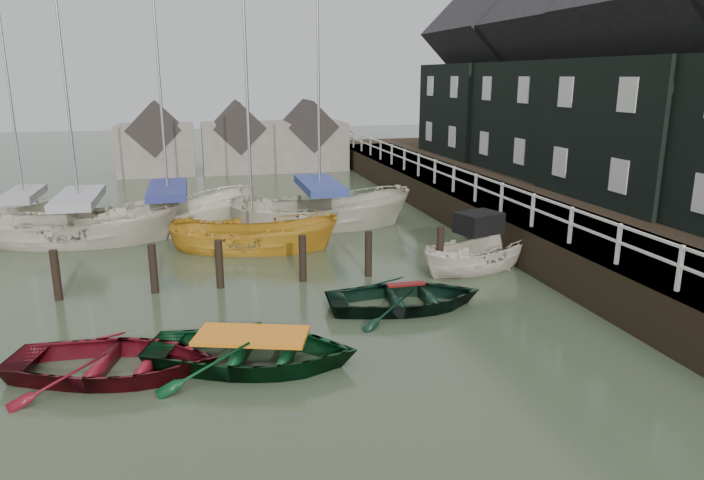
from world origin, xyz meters
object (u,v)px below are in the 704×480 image
object	(u,v)px
motorboat	(479,266)
rowboat_green	(253,365)
rowboat_red	(115,375)
sailboat_d	(320,224)
sailboat_b	(171,229)
sailboat_c	(253,249)
rowboat_dkgreen	(405,308)
sailboat_e	(28,226)
sailboat_a	(83,240)

from	to	relation	value
motorboat	rowboat_green	bearing A→B (deg)	105.88
rowboat_green	rowboat_red	bearing A→B (deg)	103.67
motorboat	sailboat_d	xyz separation A→B (m)	(-3.75, 6.87, -0.03)
rowboat_red	sailboat_b	world-z (taller)	sailboat_b
rowboat_green	sailboat_c	world-z (taller)	sailboat_c
motorboat	rowboat_dkgreen	bearing A→B (deg)	110.58
rowboat_green	sailboat_e	size ratio (longest dim) A/B	0.44
rowboat_red	rowboat_green	size ratio (longest dim) A/B	0.96
rowboat_green	rowboat_dkgreen	size ratio (longest dim) A/B	1.08
rowboat_dkgreen	sailboat_b	size ratio (longest dim) A/B	0.33
rowboat_dkgreen	sailboat_e	distance (m)	16.96
rowboat_dkgreen	sailboat_c	distance (m)	7.52
rowboat_red	rowboat_green	distance (m)	2.77
rowboat_red	rowboat_green	world-z (taller)	rowboat_green
motorboat	sailboat_e	bearing A→B (deg)	39.74
rowboat_red	sailboat_c	distance (m)	9.65
rowboat_red	sailboat_d	bearing A→B (deg)	-15.00
sailboat_e	sailboat_d	bearing A→B (deg)	-125.46
rowboat_red	sailboat_e	bearing A→B (deg)	32.81
rowboat_green	sailboat_a	xyz separation A→B (m)	(-5.10, 11.64, 0.06)
sailboat_a	sailboat_c	world-z (taller)	sailboat_c
sailboat_c	motorboat	bearing A→B (deg)	-105.67
rowboat_dkgreen	sailboat_e	bearing A→B (deg)	47.35
rowboat_dkgreen	sailboat_d	xyz separation A→B (m)	(-0.38, 9.60, 0.06)
rowboat_green	sailboat_d	distance (m)	12.61
rowboat_green	rowboat_dkgreen	distance (m)	4.84
sailboat_a	sailboat_e	distance (m)	3.87
sailboat_c	sailboat_e	size ratio (longest dim) A/B	1.11
sailboat_a	sailboat_c	bearing A→B (deg)	-106.01
rowboat_green	sailboat_d	size ratio (longest dim) A/B	0.33
rowboat_dkgreen	sailboat_b	xyz separation A→B (m)	(-6.23, 10.23, 0.06)
rowboat_red	sailboat_d	world-z (taller)	sailboat_d
rowboat_red	sailboat_b	distance (m)	12.45
motorboat	sailboat_d	world-z (taller)	sailboat_d
rowboat_green	sailboat_b	xyz separation A→B (m)	(-2.04, 12.65, 0.06)
sailboat_d	sailboat_e	xyz separation A→B (m)	(-11.43, 2.57, 0.00)
rowboat_green	sailboat_b	bearing A→B (deg)	27.49
motorboat	sailboat_b	distance (m)	12.19
motorboat	sailboat_c	bearing A→B (deg)	40.67
motorboat	rowboat_red	bearing A→B (deg)	97.13
rowboat_red	rowboat_dkgreen	size ratio (longest dim) A/B	1.03
sailboat_a	sailboat_d	xyz separation A→B (m)	(8.91, 0.37, 0.01)
rowboat_green	sailboat_a	world-z (taller)	sailboat_a
sailboat_a	sailboat_b	xyz separation A→B (m)	(3.06, 1.01, 0.00)
rowboat_green	sailboat_e	world-z (taller)	sailboat_e
rowboat_red	rowboat_dkgreen	world-z (taller)	rowboat_red
rowboat_dkgreen	sailboat_b	bearing A→B (deg)	34.56
sailboat_b	sailboat_e	xyz separation A→B (m)	(-5.58, 1.94, 0.00)
rowboat_dkgreen	rowboat_green	bearing A→B (deg)	123.24
rowboat_green	sailboat_e	bearing A→B (deg)	45.89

